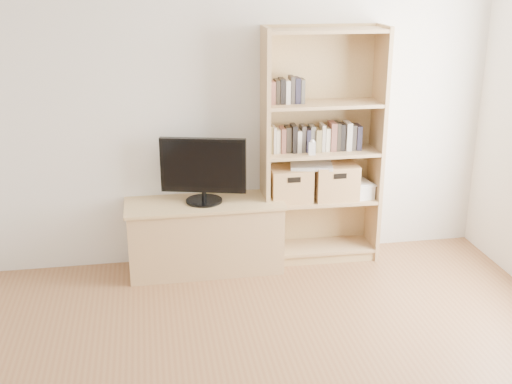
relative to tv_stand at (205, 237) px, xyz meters
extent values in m
cube|color=silver|center=(0.25, 0.24, 1.01)|extent=(4.50, 0.02, 2.60)
cube|color=tan|center=(0.00, 0.00, 0.00)|extent=(1.27, 0.48, 0.58)
cube|color=tan|center=(1.01, 0.06, 0.71)|extent=(1.01, 0.38, 2.00)
cube|color=black|center=(0.00, 0.00, 0.59)|extent=(0.69, 0.23, 0.55)
cube|color=olive|center=(1.01, 0.08, 0.81)|extent=(0.91, 0.23, 0.24)
cube|color=olive|center=(0.79, 0.09, 1.20)|extent=(0.38, 0.14, 0.20)
cube|color=white|center=(0.89, -0.05, 0.74)|extent=(0.06, 0.05, 0.11)
cube|color=tan|center=(0.74, 0.06, 0.41)|extent=(0.35, 0.29, 0.29)
cube|color=tan|center=(1.13, 0.05, 0.42)|extent=(0.37, 0.30, 0.30)
cube|color=silver|center=(0.92, 0.05, 0.57)|extent=(0.39, 0.31, 0.03)
cube|color=#BCB7AE|center=(1.35, 0.05, 0.32)|extent=(0.21, 0.28, 0.12)
camera|label=1|loc=(-0.43, -4.97, 2.14)|focal=45.00mm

